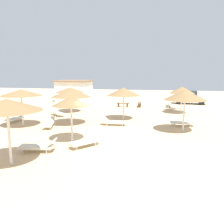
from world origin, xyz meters
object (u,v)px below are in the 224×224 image
at_px(parasol_3, 70,90).
at_px(parasol_6, 21,93).
at_px(parasol_5, 71,101).
at_px(lounger_3, 57,113).
at_px(parasol_0, 71,93).
at_px(parasol_2, 123,92).
at_px(parked_car, 190,98).
at_px(lounger_1, 171,107).
at_px(lounger_0, 49,123).
at_px(bench_0, 140,104).
at_px(lounger_4, 39,146).
at_px(lounger_5, 86,141).
at_px(parasol_1, 182,90).
at_px(lounger_2, 113,121).
at_px(beach_cabana, 74,91).
at_px(lounger_7, 184,122).
at_px(parasol_7, 185,95).
at_px(parasol_4, 7,105).
at_px(lounger_6, 16,118).
at_px(bench_1, 123,104).

distance_m(parasol_3, parasol_6, 6.78).
height_order(parasol_5, lounger_3, parasol_5).
height_order(parasol_0, lounger_3, parasol_0).
bearing_deg(parasol_2, parked_car, 58.96).
bearing_deg(lounger_1, parasol_6, -137.81).
height_order(parasol_3, parasol_6, parasol_6).
distance_m(parasol_5, lounger_0, 4.64).
bearing_deg(parasol_6, parasol_5, -29.00).
bearing_deg(lounger_0, parasol_5, -44.37).
bearing_deg(bench_0, parasol_0, -113.63).
bearing_deg(bench_0, lounger_4, -103.03).
xyz_separation_m(parasol_2, lounger_5, (-0.93, -7.64, -2.12)).
bearing_deg(parasol_0, lounger_1, 48.02).
height_order(parasol_2, parasol_6, parasol_6).
bearing_deg(parasol_1, parasol_2, -141.13).
distance_m(lounger_2, lounger_3, 6.60).
distance_m(parasol_0, lounger_3, 4.66).
bearing_deg(parasol_2, lounger_2, -100.26).
bearing_deg(parked_car, lounger_5, -112.33).
bearing_deg(lounger_4, lounger_1, 64.09).
bearing_deg(beach_cabana, lounger_4, -74.35).
bearing_deg(bench_0, lounger_7, -66.04).
bearing_deg(lounger_7, parasol_7, -97.32).
distance_m(parasol_5, lounger_3, 8.74).
bearing_deg(parasol_2, lounger_4, -108.76).
bearing_deg(parasol_7, parasol_5, -152.05).
xyz_separation_m(parasol_0, parasol_2, (3.71, 2.64, -0.06)).
height_order(parasol_3, lounger_3, parasol_3).
relative_size(lounger_3, parked_car, 0.45).
xyz_separation_m(parasol_4, lounger_2, (3.02, 8.39, -2.37)).
bearing_deg(bench_0, lounger_6, -132.80).
distance_m(parasol_3, parasol_4, 13.60).
bearing_deg(parasol_6, lounger_7, 11.66).
relative_size(parasol_6, lounger_7, 1.56).
bearing_deg(lounger_0, lounger_7, 13.38).
relative_size(parasol_1, lounger_5, 1.43).
distance_m(lounger_4, parked_car, 22.89).
distance_m(parasol_0, lounger_0, 2.86).
bearing_deg(parasol_5, parasol_6, 151.00).
height_order(lounger_0, lounger_4, lounger_4).
relative_size(parasol_1, lounger_2, 1.40).
bearing_deg(lounger_2, lounger_6, -178.30).
height_order(parasol_7, lounger_3, parasol_7).
height_order(parasol_2, lounger_0, parasol_2).
xyz_separation_m(bench_0, parked_car, (6.17, 3.90, 0.48)).
height_order(lounger_1, bench_1, lounger_1).
distance_m(lounger_5, bench_0, 15.42).
height_order(parasol_2, parasol_3, parasol_2).
bearing_deg(parasol_6, lounger_3, 81.15).
xyz_separation_m(parasol_4, bench_1, (2.31, 17.93, -2.35)).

